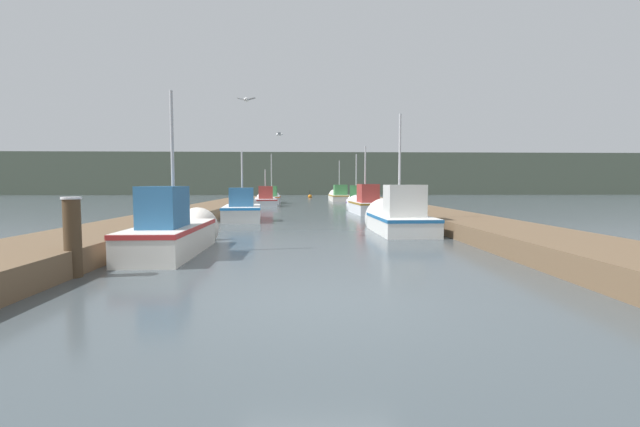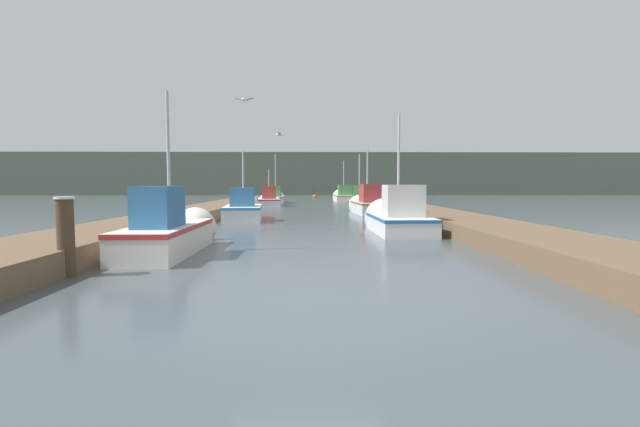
{
  "view_description": "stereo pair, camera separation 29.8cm",
  "coord_description": "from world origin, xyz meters",
  "px_view_note": "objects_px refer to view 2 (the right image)",
  "views": [
    {
      "loc": [
        -0.22,
        -5.88,
        1.67
      ],
      "look_at": [
        0.43,
        11.53,
        0.46
      ],
      "focal_mm": 24.0,
      "sensor_mm": 36.0,
      "label": 1
    },
    {
      "loc": [
        0.08,
        -5.89,
        1.67
      ],
      "look_at": [
        0.43,
        11.53,
        0.46
      ],
      "focal_mm": 24.0,
      "sensor_mm": 36.0,
      "label": 2
    }
  ],
  "objects_px": {
    "seagull_lead": "(279,134)",
    "seagull_1": "(244,100)",
    "mooring_piling_0": "(66,236)",
    "fishing_boat_1": "(396,218)",
    "fishing_boat_3": "(367,204)",
    "mooring_piling_1": "(412,210)",
    "channel_buoy": "(315,196)",
    "fishing_boat_0": "(171,231)",
    "fishing_boat_5": "(269,200)",
    "mooring_piling_2": "(242,202)",
    "fishing_boat_7": "(343,196)",
    "fishing_boat_2": "(244,210)",
    "fishing_boat_4": "(359,201)",
    "fishing_boat_6": "(276,198)"
  },
  "relations": [
    {
      "from": "mooring_piling_0",
      "to": "seagull_1",
      "type": "xyz_separation_m",
      "value": [
        2.39,
        5.41,
        3.48
      ]
    },
    {
      "from": "fishing_boat_3",
      "to": "mooring_piling_1",
      "type": "bearing_deg",
      "value": -84.46
    },
    {
      "from": "fishing_boat_2",
      "to": "mooring_piling_0",
      "type": "relative_size",
      "value": 3.1
    },
    {
      "from": "fishing_boat_1",
      "to": "seagull_lead",
      "type": "bearing_deg",
      "value": 149.21
    },
    {
      "from": "fishing_boat_7",
      "to": "mooring_piling_1",
      "type": "bearing_deg",
      "value": -89.43
    },
    {
      "from": "mooring_piling_2",
      "to": "seagull_1",
      "type": "bearing_deg",
      "value": -80.4
    },
    {
      "from": "fishing_boat_2",
      "to": "seagull_lead",
      "type": "relative_size",
      "value": 8.09
    },
    {
      "from": "seagull_lead",
      "to": "fishing_boat_7",
      "type": "bearing_deg",
      "value": -11.69
    },
    {
      "from": "mooring_piling_2",
      "to": "seagull_lead",
      "type": "distance_m",
      "value": 11.68
    },
    {
      "from": "mooring_piling_1",
      "to": "mooring_piling_2",
      "type": "height_order",
      "value": "mooring_piling_1"
    },
    {
      "from": "fishing_boat_3",
      "to": "fishing_boat_6",
      "type": "bearing_deg",
      "value": 111.73
    },
    {
      "from": "fishing_boat_5",
      "to": "mooring_piling_0",
      "type": "xyz_separation_m",
      "value": [
        -1.09,
        -25.73,
        0.3
      ]
    },
    {
      "from": "fishing_boat_5",
      "to": "mooring_piling_2",
      "type": "distance_m",
      "value": 5.52
    },
    {
      "from": "fishing_boat_4",
      "to": "seagull_1",
      "type": "relative_size",
      "value": 9.57
    },
    {
      "from": "fishing_boat_4",
      "to": "channel_buoy",
      "type": "xyz_separation_m",
      "value": [
        -2.96,
        21.92,
        -0.29
      ]
    },
    {
      "from": "channel_buoy",
      "to": "mooring_piling_0",
      "type": "bearing_deg",
      "value": -96.22
    },
    {
      "from": "fishing_boat_1",
      "to": "seagull_lead",
      "type": "xyz_separation_m",
      "value": [
        -4.27,
        2.39,
        3.18
      ]
    },
    {
      "from": "fishing_boat_0",
      "to": "mooring_piling_0",
      "type": "xyz_separation_m",
      "value": [
        -0.95,
        -2.85,
        0.22
      ]
    },
    {
      "from": "mooring_piling_2",
      "to": "mooring_piling_1",
      "type": "bearing_deg",
      "value": -49.75
    },
    {
      "from": "fishing_boat_3",
      "to": "channel_buoy",
      "type": "xyz_separation_m",
      "value": [
        -2.75,
        27.59,
        -0.38
      ]
    },
    {
      "from": "fishing_boat_2",
      "to": "fishing_boat_5",
      "type": "bearing_deg",
      "value": 84.99
    },
    {
      "from": "fishing_boat_1",
      "to": "fishing_boat_3",
      "type": "distance_m",
      "value": 9.44
    },
    {
      "from": "fishing_boat_0",
      "to": "fishing_boat_6",
      "type": "xyz_separation_m",
      "value": [
        0.32,
        27.16,
        -0.04
      ]
    },
    {
      "from": "channel_buoy",
      "to": "fishing_boat_0",
      "type": "bearing_deg",
      "value": -95.35
    },
    {
      "from": "mooring_piling_1",
      "to": "fishing_boat_7",
      "type": "bearing_deg",
      "value": 92.41
    },
    {
      "from": "fishing_boat_5",
      "to": "mooring_piling_1",
      "type": "height_order",
      "value": "fishing_boat_5"
    },
    {
      "from": "seagull_lead",
      "to": "seagull_1",
      "type": "bearing_deg",
      "value": 168.17
    },
    {
      "from": "fishing_boat_4",
      "to": "fishing_boat_5",
      "type": "relative_size",
      "value": 0.87
    },
    {
      "from": "fishing_boat_1",
      "to": "fishing_boat_2",
      "type": "relative_size",
      "value": 1.03
    },
    {
      "from": "fishing_boat_7",
      "to": "mooring_piling_0",
      "type": "distance_m",
      "value": 35.55
    },
    {
      "from": "channel_buoy",
      "to": "mooring_piling_2",
      "type": "bearing_deg",
      "value": -101.73
    },
    {
      "from": "fishing_boat_3",
      "to": "fishing_boat_2",
      "type": "bearing_deg",
      "value": -149.26
    },
    {
      "from": "fishing_boat_3",
      "to": "fishing_boat_4",
      "type": "bearing_deg",
      "value": 84.41
    },
    {
      "from": "channel_buoy",
      "to": "fishing_boat_7",
      "type": "bearing_deg",
      "value": -73.72
    },
    {
      "from": "fishing_boat_1",
      "to": "fishing_boat_4",
      "type": "relative_size",
      "value": 0.86
    },
    {
      "from": "fishing_boat_3",
      "to": "mooring_piling_2",
      "type": "height_order",
      "value": "fishing_boat_3"
    },
    {
      "from": "fishing_boat_4",
      "to": "mooring_piling_0",
      "type": "height_order",
      "value": "fishing_boat_4"
    },
    {
      "from": "fishing_boat_2",
      "to": "mooring_piling_2",
      "type": "height_order",
      "value": "fishing_boat_2"
    },
    {
      "from": "fishing_boat_2",
      "to": "fishing_boat_3",
      "type": "xyz_separation_m",
      "value": [
        6.33,
        4.31,
        0.06
      ]
    },
    {
      "from": "fishing_boat_0",
      "to": "fishing_boat_5",
      "type": "relative_size",
      "value": 0.75
    },
    {
      "from": "channel_buoy",
      "to": "seagull_1",
      "type": "bearing_deg",
      "value": -93.58
    },
    {
      "from": "mooring_piling_1",
      "to": "mooring_piling_2",
      "type": "distance_m",
      "value": 13.57
    },
    {
      "from": "mooring_piling_0",
      "to": "mooring_piling_1",
      "type": "distance_m",
      "value": 13.21
    },
    {
      "from": "fishing_boat_7",
      "to": "mooring_piling_1",
      "type": "xyz_separation_m",
      "value": [
        1.04,
        -24.74,
        0.12
      ]
    },
    {
      "from": "fishing_boat_0",
      "to": "fishing_boat_6",
      "type": "relative_size",
      "value": 0.98
    },
    {
      "from": "fishing_boat_2",
      "to": "mooring_piling_2",
      "type": "xyz_separation_m",
      "value": [
        -1.38,
        8.03,
        0.05
      ]
    },
    {
      "from": "fishing_boat_7",
      "to": "fishing_boat_2",
      "type": "bearing_deg",
      "value": -107.65
    },
    {
      "from": "fishing_boat_0",
      "to": "fishing_boat_5",
      "type": "bearing_deg",
      "value": 89.22
    },
    {
      "from": "mooring_piling_0",
      "to": "seagull_1",
      "type": "bearing_deg",
      "value": 66.15
    },
    {
      "from": "fishing_boat_0",
      "to": "fishing_boat_2",
      "type": "distance_m",
      "value": 9.47
    }
  ]
}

